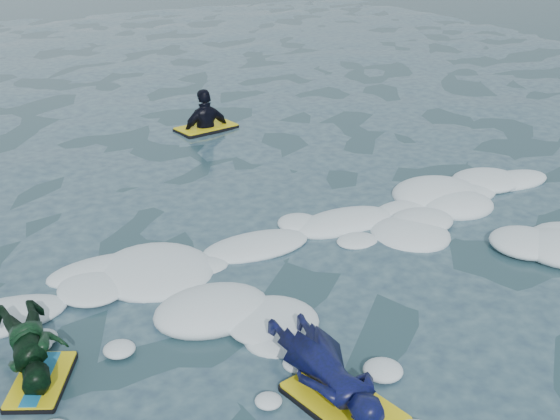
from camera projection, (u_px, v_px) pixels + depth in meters
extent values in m
plane|color=#182E3A|center=(244.00, 330.00, 6.60)|extent=(120.00, 120.00, 0.00)
cube|color=black|center=(344.00, 405.00, 5.56)|extent=(0.75, 1.10, 0.05)
cube|color=yellow|center=(344.00, 401.00, 5.55)|extent=(0.72, 1.08, 0.02)
imported|color=#0B0C51|center=(328.00, 369.00, 5.69)|extent=(0.64, 1.55, 0.36)
cube|color=black|center=(41.00, 381.00, 5.84)|extent=(0.74, 0.89, 0.04)
cube|color=yellow|center=(41.00, 379.00, 5.83)|extent=(0.72, 0.87, 0.01)
cube|color=#1878B4|center=(41.00, 378.00, 5.83)|extent=(0.46, 0.73, 0.00)
imported|color=black|center=(33.00, 348.00, 5.92)|extent=(0.65, 1.21, 0.44)
cube|color=black|center=(206.00, 128.00, 12.42)|extent=(1.15, 0.77, 0.05)
cube|color=yellow|center=(206.00, 126.00, 12.40)|extent=(1.13, 0.74, 0.02)
imported|color=black|center=(206.00, 133.00, 12.45)|extent=(0.95, 0.43, 1.59)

